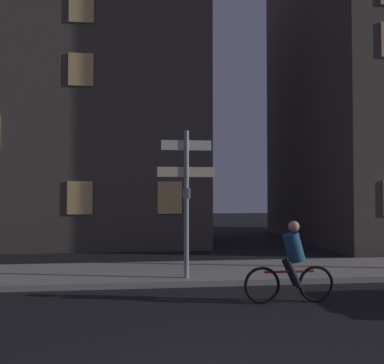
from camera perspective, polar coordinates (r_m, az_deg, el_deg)
sidewalk_kerb at (r=10.82m, az=-3.61°, el=-12.73°), size 40.00×2.77×0.14m
signpost at (r=9.67m, az=-0.81°, el=-1.44°), size 1.40×1.51×3.53m
cyclist at (r=8.34m, az=13.92°, el=-11.28°), size 1.82×0.32×1.61m
building_left_block at (r=20.01m, az=-18.56°, el=17.05°), size 13.04×7.16×17.07m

